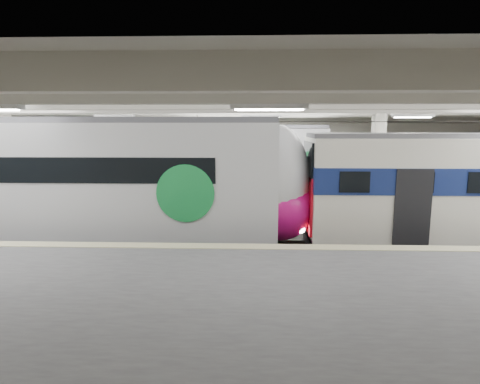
{
  "coord_description": "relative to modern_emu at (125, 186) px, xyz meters",
  "views": [
    {
      "loc": [
        -0.3,
        -14.42,
        4.56
      ],
      "look_at": [
        -0.84,
        1.0,
        2.0
      ],
      "focal_mm": 30.0,
      "sensor_mm": 36.0,
      "label": 1
    }
  ],
  "objects": [
    {
      "name": "far_train",
      "position": [
        0.99,
        5.5,
        -0.01
      ],
      "size": [
        14.54,
        3.38,
        4.6
      ],
      "rotation": [
        0.0,
        0.0,
        0.03
      ],
      "color": "silver",
      "rests_on": "ground"
    },
    {
      "name": "modern_emu",
      "position": [
        0.0,
        0.0,
        0.0
      ],
      "size": [
        15.26,
        3.15,
        4.85
      ],
      "color": "silver",
      "rests_on": "ground"
    },
    {
      "name": "station_hall",
      "position": [
        5.06,
        -1.74,
        0.86
      ],
      "size": [
        36.0,
        24.0,
        5.75
      ],
      "color": "black",
      "rests_on": "ground"
    }
  ]
}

